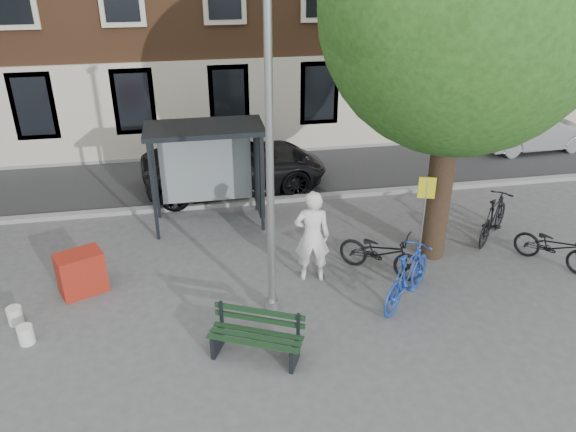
# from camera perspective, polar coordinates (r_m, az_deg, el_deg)

# --- Properties ---
(ground) EXTENTS (90.00, 90.00, 0.00)m
(ground) POSITION_cam_1_polar(r_m,az_deg,el_deg) (11.35, -1.63, -9.50)
(ground) COLOR #4C4C4F
(ground) RESTS_ON ground
(road) EXTENTS (40.00, 4.00, 0.01)m
(road) POSITION_cam_1_polar(r_m,az_deg,el_deg) (17.46, -5.16, 3.99)
(road) COLOR #28282B
(road) RESTS_ON ground
(curb_near) EXTENTS (40.00, 0.25, 0.12)m
(curb_near) POSITION_cam_1_polar(r_m,az_deg,el_deg) (15.62, -4.45, 1.41)
(curb_near) COLOR gray
(curb_near) RESTS_ON ground
(curb_far) EXTENTS (40.00, 0.25, 0.12)m
(curb_far) POSITION_cam_1_polar(r_m,az_deg,el_deg) (19.30, -5.76, 6.39)
(curb_far) COLOR gray
(curb_far) RESTS_ON ground
(lamppost) EXTENTS (0.28, 0.35, 6.11)m
(lamppost) POSITION_cam_1_polar(r_m,az_deg,el_deg) (9.97, -1.83, 3.54)
(lamppost) COLOR #9EA0A3
(lamppost) RESTS_ON ground
(bus_shelter) EXTENTS (2.85, 1.45, 2.62)m
(bus_shelter) POSITION_cam_1_polar(r_m,az_deg,el_deg) (14.04, -6.79, 6.55)
(bus_shelter) COLOR #1E2328
(bus_shelter) RESTS_ON ground
(painter) EXTENTS (0.82, 0.61, 2.07)m
(painter) POSITION_cam_1_polar(r_m,az_deg,el_deg) (11.79, 2.46, -2.08)
(painter) COLOR white
(painter) RESTS_ON ground
(bench) EXTENTS (1.72, 1.17, 0.85)m
(bench) POSITION_cam_1_polar(r_m,az_deg,el_deg) (10.05, -3.25, -12.23)
(bench) COLOR #1E2328
(bench) RESTS_ON ground
(bike_a) EXTENTS (1.92, 1.75, 1.01)m
(bike_a) POSITION_cam_1_polar(r_m,az_deg,el_deg) (12.41, 9.40, -3.67)
(bike_a) COLOR black
(bike_a) RESTS_ON ground
(bike_b) EXTENTS (1.83, 1.82, 1.21)m
(bike_b) POSITION_cam_1_polar(r_m,az_deg,el_deg) (11.51, 12.05, -5.96)
(bike_b) COLOR #1C3B9B
(bike_b) RESTS_ON ground
(bike_c) EXTENTS (1.58, 1.79, 0.94)m
(bike_c) POSITION_cam_1_polar(r_m,az_deg,el_deg) (13.89, 25.44, -2.82)
(bike_c) COLOR black
(bike_c) RESTS_ON ground
(bike_d) EXTENTS (1.75, 1.73, 1.15)m
(bike_d) POSITION_cam_1_polar(r_m,az_deg,el_deg) (14.46, 20.18, -0.14)
(bike_d) COLOR black
(bike_d) RESTS_ON ground
(car_dark) EXTENTS (5.50, 2.92, 1.47)m
(car_dark) POSITION_cam_1_polar(r_m,az_deg,el_deg) (16.43, -5.40, 5.24)
(car_dark) COLOR black
(car_dark) RESTS_ON ground
(car_silver) EXTENTS (3.96, 1.53, 1.29)m
(car_silver) POSITION_cam_1_polar(r_m,az_deg,el_deg) (21.27, 23.80, 7.83)
(car_silver) COLOR #929599
(car_silver) RESTS_ON ground
(red_stand) EXTENTS (1.07, 0.92, 0.90)m
(red_stand) POSITION_cam_1_polar(r_m,az_deg,el_deg) (12.41, -20.28, -5.43)
(red_stand) COLOR maroon
(red_stand) RESTS_ON ground
(bucket_a) EXTENTS (0.37, 0.37, 0.36)m
(bucket_a) POSITION_cam_1_polar(r_m,az_deg,el_deg) (11.48, -25.07, -10.88)
(bucket_a) COLOR white
(bucket_a) RESTS_ON ground
(bucket_b) EXTENTS (0.32, 0.32, 0.36)m
(bucket_b) POSITION_cam_1_polar(r_m,az_deg,el_deg) (12.08, -25.99, -9.09)
(bucket_b) COLOR silver
(bucket_b) RESTS_ON ground
(notice_sign) EXTENTS (0.36, 0.14, 2.12)m
(notice_sign) POSITION_cam_1_polar(r_m,az_deg,el_deg) (12.42, 13.77, 1.52)
(notice_sign) COLOR #9EA0A3
(notice_sign) RESTS_ON ground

